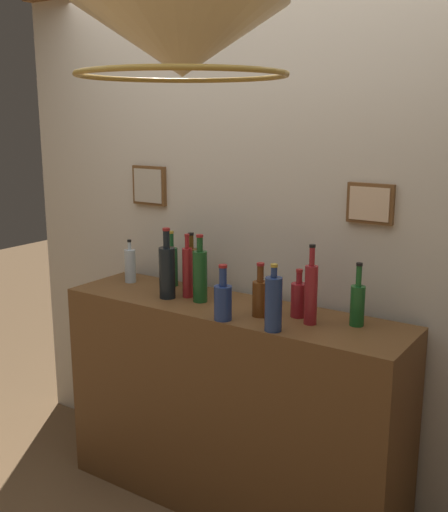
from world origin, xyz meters
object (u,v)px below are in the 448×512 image
at_px(liquor_bottle_rye, 260,296).
at_px(liquor_bottle_vodka, 311,293).
at_px(liquor_bottle_whiskey, 357,303).
at_px(liquor_bottle_scotch, 187,271).
at_px(liquor_bottle_rum, 200,275).
at_px(liquor_bottle_mezcal, 223,300).
at_px(liquor_bottle_brandy, 191,268).
at_px(glass_tumbler_rocks, 267,292).
at_px(liquor_bottle_vermouth, 130,265).
at_px(liquor_bottle_bourbon, 167,271).
at_px(liquor_bottle_tequila, 299,299).
at_px(pendant_lamp, 182,43).
at_px(liquor_bottle_sherry, 172,265).
at_px(liquor_bottle_amaro, 273,303).

relative_size(liquor_bottle_rye, liquor_bottle_vodka, 0.70).
relative_size(liquor_bottle_whiskey, liquor_bottle_scotch, 0.87).
bearing_deg(liquor_bottle_rum, liquor_bottle_mezcal, -34.06).
bearing_deg(liquor_bottle_whiskey, liquor_bottle_brandy, 178.43).
xyz_separation_m(liquor_bottle_vodka, glass_tumbler_rocks, (-0.30, 0.16, -0.09)).
distance_m(liquor_bottle_brandy, liquor_bottle_vermouth, 0.38).
relative_size(liquor_bottle_rum, glass_tumbler_rocks, 3.18).
height_order(liquor_bottle_mezcal, glass_tumbler_rocks, liquor_bottle_mezcal).
bearing_deg(liquor_bottle_scotch, liquor_bottle_brandy, 115.79).
relative_size(liquor_bottle_brandy, liquor_bottle_mezcal, 1.22).
relative_size(liquor_bottle_bourbon, liquor_bottle_tequila, 1.61).
height_order(liquor_bottle_brandy, pendant_lamp, pendant_lamp).
xyz_separation_m(liquor_bottle_brandy, liquor_bottle_bourbon, (-0.03, -0.16, 0.02)).
distance_m(liquor_bottle_whiskey, liquor_bottle_rum, 0.76).
height_order(liquor_bottle_brandy, liquor_bottle_sherry, liquor_bottle_brandy).
bearing_deg(liquor_bottle_vermouth, liquor_bottle_bourbon, -18.69).
xyz_separation_m(liquor_bottle_brandy, liquor_bottle_sherry, (-0.15, 0.03, -0.01)).
bearing_deg(liquor_bottle_amaro, liquor_bottle_vodka, 61.08).
xyz_separation_m(liquor_bottle_vermouth, liquor_bottle_bourbon, (0.35, -0.12, 0.04)).
xyz_separation_m(liquor_bottle_brandy, pendant_lamp, (0.67, -0.93, 0.95)).
bearing_deg(pendant_lamp, liquor_bottle_brandy, 126.01).
bearing_deg(liquor_bottle_rye, pendant_lamp, -76.46).
bearing_deg(liquor_bottle_vermouth, liquor_bottle_sherry, 17.08).
distance_m(liquor_bottle_brandy, liquor_bottle_vodka, 0.73).
distance_m(liquor_bottle_sherry, glass_tumbler_rocks, 0.57).
relative_size(liquor_bottle_brandy, glass_tumbler_rocks, 2.95).
relative_size(liquor_bottle_mezcal, liquor_bottle_amaro, 0.87).
bearing_deg(liquor_bottle_whiskey, liquor_bottle_rye, -163.38).
xyz_separation_m(liquor_bottle_brandy, liquor_bottle_mezcal, (0.38, -0.28, -0.03)).
height_order(liquor_bottle_bourbon, liquor_bottle_scotch, liquor_bottle_bourbon).
height_order(liquor_bottle_scotch, pendant_lamp, pendant_lamp).
relative_size(liquor_bottle_amaro, liquor_bottle_bourbon, 0.82).
bearing_deg(pendant_lamp, liquor_bottle_bourbon, 132.37).
bearing_deg(pendant_lamp, liquor_bottle_vermouth, 139.78).
bearing_deg(liquor_bottle_sherry, liquor_bottle_bourbon, -57.39).
bearing_deg(liquor_bottle_mezcal, liquor_bottle_sherry, 149.60).
bearing_deg(liquor_bottle_tequila, glass_tumbler_rocks, 154.70).
bearing_deg(glass_tumbler_rocks, liquor_bottle_rye, -69.29).
bearing_deg(liquor_bottle_amaro, liquor_bottle_vermouth, 166.54).
height_order(liquor_bottle_rye, liquor_bottle_scotch, liquor_bottle_scotch).
bearing_deg(liquor_bottle_tequila, pendant_lamp, -87.13).
xyz_separation_m(liquor_bottle_sherry, liquor_bottle_tequila, (0.78, -0.09, -0.03)).
distance_m(liquor_bottle_amaro, liquor_bottle_rum, 0.52).
height_order(liquor_bottle_vermouth, liquor_bottle_vodka, liquor_bottle_vodka).
distance_m(liquor_bottle_rye, liquor_bottle_vodka, 0.24).
xyz_separation_m(liquor_bottle_mezcal, glass_tumbler_rocks, (0.04, 0.32, -0.04)).
relative_size(liquor_bottle_sherry, liquor_bottle_bourbon, 0.84).
distance_m(liquor_bottle_mezcal, glass_tumbler_rocks, 0.33).
xyz_separation_m(liquor_bottle_bourbon, liquor_bottle_tequila, (0.66, 0.10, -0.05)).
xyz_separation_m(liquor_bottle_whiskey, liquor_bottle_rye, (-0.40, -0.12, -0.01)).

